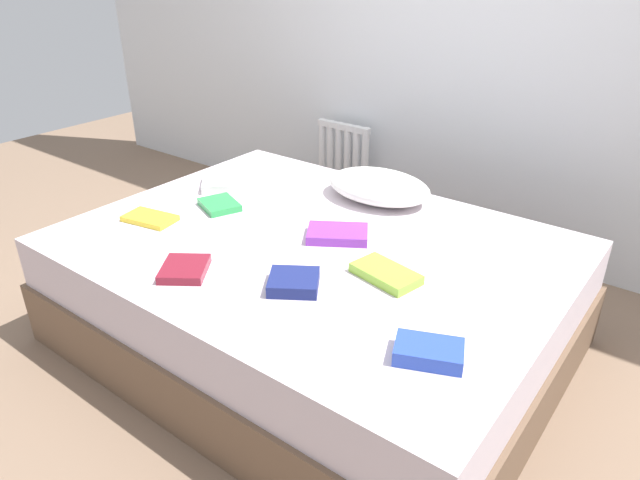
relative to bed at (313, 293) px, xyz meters
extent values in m
plane|color=#7F6651|center=(0.00, 0.00, -0.25)|extent=(8.00, 8.00, 0.00)
cube|color=brown|center=(0.00, 0.00, -0.11)|extent=(2.00, 1.50, 0.28)
cube|color=silver|center=(0.00, 0.00, 0.14)|extent=(1.96, 1.46, 0.22)
cylinder|color=white|center=(-0.85, 1.20, 0.11)|extent=(0.04, 0.04, 0.48)
cylinder|color=white|center=(-0.79, 1.20, 0.11)|extent=(0.04, 0.04, 0.48)
cylinder|color=white|center=(-0.72, 1.20, 0.11)|extent=(0.04, 0.04, 0.48)
cylinder|color=white|center=(-0.66, 1.20, 0.11)|extent=(0.04, 0.04, 0.48)
cylinder|color=white|center=(-0.59, 1.20, 0.11)|extent=(0.04, 0.04, 0.48)
cylinder|color=white|center=(-0.53, 1.20, 0.11)|extent=(0.04, 0.04, 0.48)
cube|color=white|center=(-0.69, 1.20, 0.33)|extent=(0.37, 0.04, 0.04)
cube|color=white|center=(-0.69, 1.20, -0.11)|extent=(0.37, 0.04, 0.04)
ellipsoid|color=white|center=(-0.02, 0.53, 0.32)|extent=(0.51, 0.35, 0.13)
cube|color=#8CC638|center=(0.39, -0.08, 0.27)|extent=(0.27, 0.18, 0.03)
cube|color=green|center=(-0.54, 0.00, 0.27)|extent=(0.23, 0.21, 0.03)
cube|color=white|center=(-0.74, 0.18, 0.27)|extent=(0.24, 0.25, 0.04)
cube|color=purple|center=(0.07, 0.08, 0.27)|extent=(0.29, 0.27, 0.04)
cube|color=yellow|center=(-0.68, -0.28, 0.26)|extent=(0.25, 0.17, 0.02)
cube|color=navy|center=(0.17, -0.33, 0.28)|extent=(0.23, 0.23, 0.05)
cube|color=#2847B7|center=(0.73, -0.39, 0.28)|extent=(0.23, 0.19, 0.05)
cube|color=maroon|center=(-0.21, -0.49, 0.27)|extent=(0.24, 0.24, 0.03)
camera|label=1|loc=(1.28, -1.63, 1.31)|focal=32.13mm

